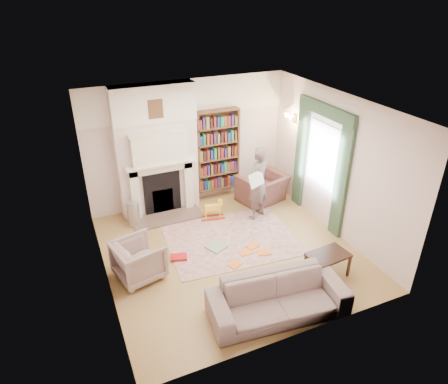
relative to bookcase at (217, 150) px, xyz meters
name	(u,v)px	position (x,y,z in m)	size (l,w,h in m)	color
floor	(229,251)	(-0.65, -2.12, -1.18)	(4.50, 4.50, 0.00)	olive
ceiling	(230,106)	(-0.65, -2.12, 1.62)	(4.50, 4.50, 0.00)	white
wall_back	(188,143)	(-0.65, 0.13, 0.22)	(4.50, 4.50, 0.00)	beige
wall_front	(301,258)	(-0.65, -4.37, 0.22)	(4.50, 4.50, 0.00)	beige
wall_left	(97,212)	(-2.90, -2.12, 0.22)	(4.50, 4.50, 0.00)	beige
wall_right	(335,165)	(1.60, -2.12, 0.22)	(4.50, 4.50, 0.00)	beige
fireplace	(157,152)	(-1.40, -0.07, 0.21)	(1.70, 0.58, 2.80)	beige
bookcase	(217,150)	(0.00, 0.00, 0.00)	(1.00, 0.24, 1.85)	brown
window	(323,155)	(1.58, -1.72, 0.27)	(0.02, 0.90, 1.30)	silver
curtain_left	(342,181)	(1.55, -2.42, 0.02)	(0.07, 0.32, 2.40)	#2D4730
curtain_right	(301,155)	(1.55, -1.02, 0.02)	(0.07, 0.32, 2.40)	#2D4730
pelmet	(326,110)	(1.54, -1.72, 1.20)	(0.09, 1.70, 0.24)	#2D4730
wall_sconce	(287,120)	(1.38, -0.62, 0.72)	(0.20, 0.24, 0.24)	gold
rug	(231,239)	(-0.47, -1.78, -1.17)	(2.48, 1.91, 0.01)	beige
armchair_reading	(262,188)	(0.86, -0.61, -0.85)	(1.01, 0.88, 0.66)	#452B24
armchair_left	(139,260)	(-2.37, -2.17, -0.83)	(0.74, 0.76, 0.70)	#B7AC97
sofa	(278,298)	(-0.63, -3.89, -0.87)	(2.11, 0.82, 0.61)	gray
man_reading	(258,184)	(0.41, -1.21, -0.36)	(0.59, 0.39, 1.62)	#5C4E49
newspaper	(256,179)	(0.26, -1.41, -0.15)	(0.42, 0.02, 0.29)	silver
coffee_table	(327,265)	(0.60, -3.44, -0.95)	(0.70, 0.45, 0.45)	black
paraffin_heater	(134,214)	(-2.10, -0.50, -0.90)	(0.24, 0.24, 0.55)	#ABACB3
rocking_horse	(212,210)	(-0.50, -0.90, -0.95)	(0.51, 0.20, 0.45)	yellow
board_game	(216,247)	(-0.84, -1.93, -1.15)	(0.33, 0.33, 0.03)	#C9CD48
game_box_lid	(179,257)	(-1.60, -1.97, -1.14)	(0.30, 0.20, 0.05)	#B3141A
comic_annuals	(249,254)	(-0.35, -2.37, -1.16)	(0.94, 0.65, 0.02)	red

